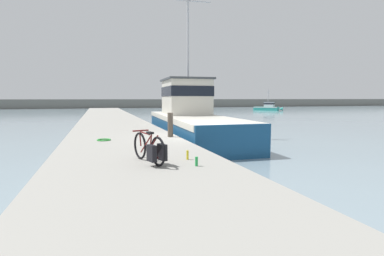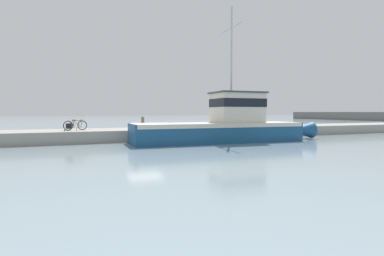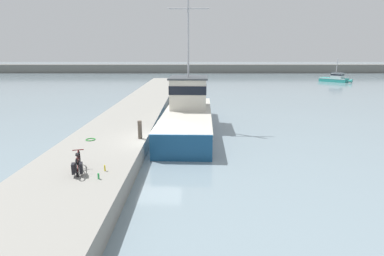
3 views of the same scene
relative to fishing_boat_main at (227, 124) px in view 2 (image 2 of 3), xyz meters
name	(u,v)px [view 2 (image 2 of 3)]	position (x,y,z in m)	size (l,w,h in m)	color
ground_plane	(145,143)	(-1.58, -5.88, -1.30)	(320.00, 320.00, 0.00)	gray
dock_pier	(137,134)	(-4.53, -5.88, -0.87)	(4.56, 80.00, 0.87)	gray
fishing_boat_main	(227,124)	(0.00, 0.00, 0.00)	(3.84, 15.22, 10.08)	navy
bicycle_touring	(73,125)	(-4.26, -10.71, -0.07)	(0.71, 1.71, 0.79)	black
mooring_post	(143,123)	(-2.61, -5.81, 0.08)	(0.23, 0.23, 1.02)	#51473D
hose_coil	(132,128)	(-5.30, -6.09, -0.41)	(0.53, 0.53, 0.05)	green
water_bottle_on_curb	(77,129)	(-3.26, -10.51, -0.31)	(0.06, 0.06, 0.24)	yellow
water_bottle_by_bike	(64,130)	(-3.27, -11.31, -0.32)	(0.07, 0.07, 0.23)	green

